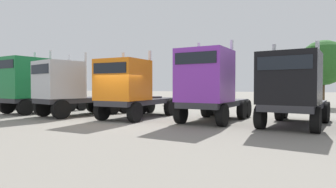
{
  "coord_description": "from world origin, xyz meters",
  "views": [
    {
      "loc": [
        8.51,
        -12.27,
        1.88
      ],
      "look_at": [
        1.7,
        3.21,
        1.45
      ],
      "focal_mm": 30.43,
      "sensor_mm": 36.0,
      "label": 1
    }
  ],
  "objects_px": {
    "semi_truck_green": "(31,84)",
    "semi_truck_black": "(292,89)",
    "semi_truck_silver": "(69,88)",
    "semi_truck_purple": "(209,85)",
    "semi_truck_orange": "(131,89)"
  },
  "relations": [
    {
      "from": "semi_truck_green",
      "to": "semi_truck_black",
      "type": "height_order",
      "value": "semi_truck_green"
    },
    {
      "from": "semi_truck_silver",
      "to": "semi_truck_black",
      "type": "distance_m",
      "value": 13.03
    },
    {
      "from": "semi_truck_green",
      "to": "semi_truck_purple",
      "type": "relative_size",
      "value": 1.02
    },
    {
      "from": "semi_truck_silver",
      "to": "semi_truck_black",
      "type": "xyz_separation_m",
      "value": [
        13.03,
        0.18,
        -0.04
      ]
    },
    {
      "from": "semi_truck_purple",
      "to": "semi_truck_black",
      "type": "xyz_separation_m",
      "value": [
        4.0,
        -0.25,
        -0.21
      ]
    },
    {
      "from": "semi_truck_orange",
      "to": "semi_truck_silver",
      "type": "bearing_deg",
      "value": -83.98
    },
    {
      "from": "semi_truck_silver",
      "to": "semi_truck_purple",
      "type": "distance_m",
      "value": 9.04
    },
    {
      "from": "semi_truck_silver",
      "to": "semi_truck_black",
      "type": "height_order",
      "value": "semi_truck_silver"
    },
    {
      "from": "semi_truck_purple",
      "to": "semi_truck_green",
      "type": "bearing_deg",
      "value": -84.65
    },
    {
      "from": "semi_truck_black",
      "to": "semi_truck_green",
      "type": "bearing_deg",
      "value": -81.57
    },
    {
      "from": "semi_truck_orange",
      "to": "semi_truck_purple",
      "type": "xyz_separation_m",
      "value": [
        4.59,
        0.21,
        0.21
      ]
    },
    {
      "from": "semi_truck_purple",
      "to": "semi_truck_black",
      "type": "bearing_deg",
      "value": 92.11
    },
    {
      "from": "semi_truck_orange",
      "to": "semi_truck_black",
      "type": "distance_m",
      "value": 8.59
    },
    {
      "from": "semi_truck_orange",
      "to": "semi_truck_black",
      "type": "xyz_separation_m",
      "value": [
        8.59,
        -0.04,
        -0.0
      ]
    },
    {
      "from": "semi_truck_silver",
      "to": "semi_truck_black",
      "type": "relative_size",
      "value": 1.0
    }
  ]
}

